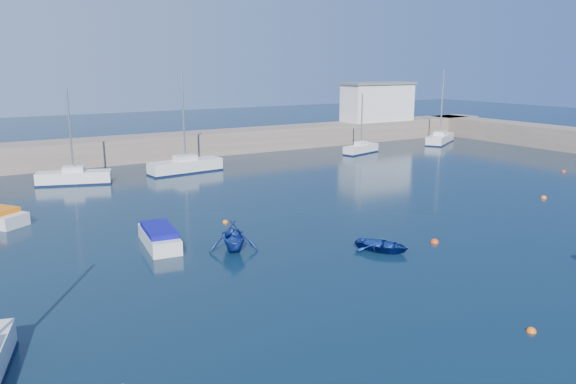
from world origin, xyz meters
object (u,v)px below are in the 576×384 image
harbor_office (377,103)px  dinghy_center (382,245)px  sailboat_6 (186,166)px  sailboat_7 (361,149)px  dinghy_left (233,236)px  sailboat_8 (440,139)px  motorboat_1 (159,237)px  sailboat_5 (74,177)px

harbor_office → dinghy_center: bearing=-129.6°
harbor_office → sailboat_6: sailboat_6 is taller
harbor_office → sailboat_7: bearing=-137.9°
dinghy_center → dinghy_left: dinghy_left is taller
sailboat_8 → dinghy_left: 50.08m
sailboat_8 → motorboat_1: 51.58m
sailboat_7 → sailboat_6: bearing=75.4°
sailboat_8 → sailboat_6: bearing=62.6°
sailboat_5 → sailboat_7: size_ratio=1.19×
harbor_office → sailboat_7: 13.91m
sailboat_5 → dinghy_center: size_ratio=2.70×
sailboat_7 → sailboat_5: bearing=74.8°
sailboat_5 → sailboat_6: (10.33, 0.03, 0.05)m
sailboat_8 → motorboat_1: bearing=85.4°
sailboat_6 → sailboat_7: size_ratio=1.36×
harbor_office → dinghy_center: (-31.09, -37.57, -4.78)m
motorboat_1 → dinghy_center: motorboat_1 is taller
sailboat_7 → dinghy_center: size_ratio=2.28×
motorboat_1 → sailboat_8: bearing=33.2°
sailboat_8 → dinghy_center: (-35.86, -30.18, -0.31)m
harbor_office → dinghy_left: (-38.20, -33.11, -4.27)m
dinghy_center → sailboat_7: bearing=24.5°
sailboat_8 → dinghy_left: (-42.96, -25.72, 0.21)m
harbor_office → sailboat_6: 33.60m
harbor_office → sailboat_8: 9.86m
dinghy_center → sailboat_6: bearing=62.8°
motorboat_1 → dinghy_center: bearing=-28.3°
sailboat_8 → dinghy_center: size_ratio=3.14×
sailboat_7 → motorboat_1: 38.27m
motorboat_1 → sailboat_7: bearing=40.9°
harbor_office → dinghy_center: size_ratio=3.28×
harbor_office → sailboat_5: sailboat_5 is taller
sailboat_7 → dinghy_center: (-21.34, -28.75, -0.24)m
harbor_office → sailboat_8: sailboat_8 is taller
motorboat_1 → dinghy_left: size_ratio=1.51×
sailboat_5 → sailboat_7: (32.48, 0.75, -0.07)m
sailboat_6 → dinghy_left: bearing=158.7°
sailboat_5 → sailboat_7: sailboat_5 is taller
dinghy_center → harbor_office: bearing=21.5°
harbor_office → sailboat_6: bearing=-163.3°
sailboat_6 → motorboat_1: sailboat_6 is taller
dinghy_left → harbor_office: bearing=61.0°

